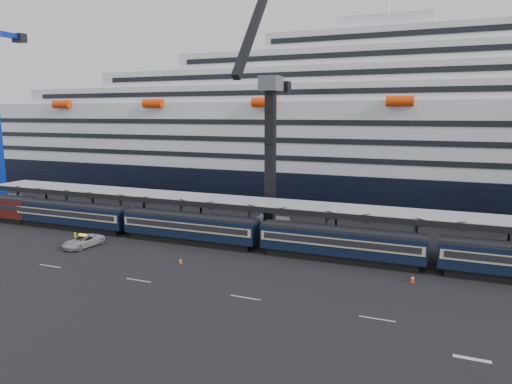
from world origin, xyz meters
TOP-DOWN VIEW (x-y plane):
  - ground at (0.00, 0.00)m, footprint 260.00×260.00m
  - train at (-4.65, 10.00)m, footprint 133.05×3.00m
  - canopy at (0.00, 14.00)m, footprint 130.00×6.25m
  - cruise_ship at (-1.08, 45.99)m, footprint 214.09×28.84m
  - crane_dark_near at (-20.00, 18.59)m, footprint 4.50×17.75m
  - pickup_truck at (-39.88, 3.31)m, footprint 3.20×5.77m
  - worker at (-41.49, 3.72)m, footprint 0.67×0.51m
  - traffic_cone_a at (-42.41, 3.19)m, footprint 0.34×0.34m
  - traffic_cone_b at (-39.95, 1.96)m, footprint 0.36×0.36m
  - traffic_cone_c at (-24.80, 2.27)m, footprint 0.34×0.34m
  - traffic_cone_d at (0.26, 6.00)m, footprint 0.40×0.40m

SIDE VIEW (x-z plane):
  - ground at x=0.00m, z-range 0.00..0.00m
  - traffic_cone_a at x=-42.41m, z-range 0.00..0.67m
  - traffic_cone_c at x=-24.80m, z-range 0.00..0.68m
  - traffic_cone_b at x=-39.95m, z-range 0.00..0.71m
  - traffic_cone_d at x=0.26m, z-range -0.01..0.80m
  - pickup_truck at x=-39.88m, z-range 0.00..1.53m
  - worker at x=-41.49m, z-range 0.00..1.66m
  - train at x=-4.65m, z-range 0.18..4.23m
  - canopy at x=0.00m, z-range 2.49..8.01m
  - crane_dark_near at x=-20.00m, z-range -5.61..29.47m
  - cruise_ship at x=-1.08m, z-range -4.66..29.34m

